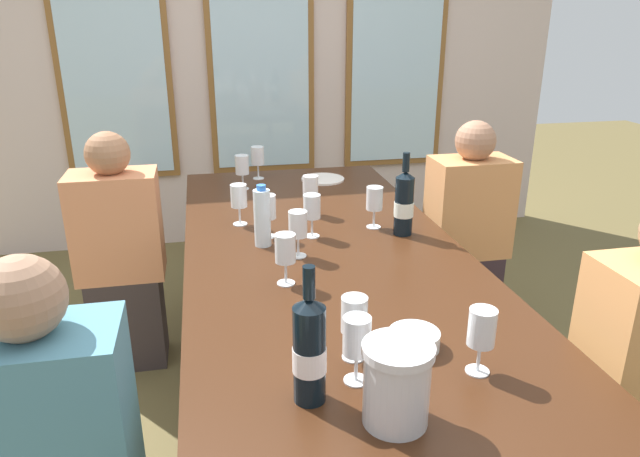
% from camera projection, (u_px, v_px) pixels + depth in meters
% --- Properties ---
extents(ground_plane, '(12.00, 12.00, 0.00)m').
position_uv_depth(ground_plane, '(330.00, 430.00, 2.35)').
color(ground_plane, brown).
extents(back_wall_with_windows, '(4.24, 0.10, 2.90)m').
position_uv_depth(back_wall_with_windows, '(259.00, 32.00, 3.88)').
color(back_wall_with_windows, beige).
rests_on(back_wall_with_windows, ground).
extents(dining_table, '(1.04, 2.63, 0.74)m').
position_uv_depth(dining_table, '(332.00, 277.00, 2.11)').
color(dining_table, '#3D2010').
rests_on(dining_table, ground).
extents(white_plate_0, '(0.23, 0.23, 0.01)m').
position_uv_depth(white_plate_0, '(323.00, 179.00, 3.09)').
color(white_plate_0, white).
rests_on(white_plate_0, dining_table).
extents(metal_pitcher, '(0.16, 0.16, 0.19)m').
position_uv_depth(metal_pitcher, '(397.00, 383.00, 1.24)').
color(metal_pitcher, silver).
rests_on(metal_pitcher, dining_table).
extents(wine_bottle_0, '(0.08, 0.08, 0.33)m').
position_uv_depth(wine_bottle_0, '(404.00, 203.00, 2.30)').
color(wine_bottle_0, black).
rests_on(wine_bottle_0, dining_table).
extents(wine_bottle_1, '(0.08, 0.08, 0.34)m').
position_uv_depth(wine_bottle_1, '(309.00, 350.00, 1.30)').
color(wine_bottle_1, black).
rests_on(wine_bottle_1, dining_table).
extents(tasting_bowl_1, '(0.14, 0.14, 0.05)m').
position_uv_depth(tasting_bowl_1, '(414.00, 340.00, 1.55)').
color(tasting_bowl_1, white).
rests_on(tasting_bowl_1, dining_table).
extents(water_bottle, '(0.06, 0.06, 0.24)m').
position_uv_depth(water_bottle, '(262.00, 217.00, 2.20)').
color(water_bottle, white).
rests_on(water_bottle, dining_table).
extents(wine_glass_0, '(0.07, 0.07, 0.17)m').
position_uv_depth(wine_glass_0, '(310.00, 188.00, 2.54)').
color(wine_glass_0, white).
rests_on(wine_glass_0, dining_table).
extents(wine_glass_1, '(0.07, 0.07, 0.17)m').
position_uv_depth(wine_glass_1, '(354.00, 316.00, 1.47)').
color(wine_glass_1, white).
rests_on(wine_glass_1, dining_table).
extents(wine_glass_2, '(0.07, 0.07, 0.17)m').
position_uv_depth(wine_glass_2, '(242.00, 166.00, 2.90)').
color(wine_glass_2, white).
rests_on(wine_glass_2, dining_table).
extents(wine_glass_3, '(0.07, 0.07, 0.17)m').
position_uv_depth(wine_glass_3, '(298.00, 225.00, 2.09)').
color(wine_glass_3, white).
rests_on(wine_glass_3, dining_table).
extents(wine_glass_4, '(0.07, 0.07, 0.17)m').
position_uv_depth(wine_glass_4, '(258.00, 157.00, 3.08)').
color(wine_glass_4, white).
rests_on(wine_glass_4, dining_table).
extents(wine_glass_5, '(0.07, 0.07, 0.17)m').
position_uv_depth(wine_glass_5, '(312.00, 209.00, 2.28)').
color(wine_glass_5, white).
rests_on(wine_glass_5, dining_table).
extents(wine_glass_6, '(0.07, 0.07, 0.17)m').
position_uv_depth(wine_glass_6, '(267.00, 209.00, 2.28)').
color(wine_glass_6, white).
rests_on(wine_glass_6, dining_table).
extents(wine_glass_7, '(0.07, 0.07, 0.17)m').
position_uv_depth(wine_glass_7, '(357.00, 337.00, 1.37)').
color(wine_glass_7, white).
rests_on(wine_glass_7, dining_table).
extents(wine_glass_8, '(0.07, 0.07, 0.17)m').
position_uv_depth(wine_glass_8, '(239.00, 197.00, 2.41)').
color(wine_glass_8, white).
rests_on(wine_glass_8, dining_table).
extents(wine_glass_9, '(0.07, 0.07, 0.17)m').
position_uv_depth(wine_glass_9, '(285.00, 250.00, 1.88)').
color(wine_glass_9, white).
rests_on(wine_glass_9, dining_table).
extents(wine_glass_10, '(0.07, 0.07, 0.17)m').
position_uv_depth(wine_glass_10, '(482.00, 329.00, 1.41)').
color(wine_glass_10, white).
rests_on(wine_glass_10, dining_table).
extents(wine_glass_11, '(0.07, 0.07, 0.17)m').
position_uv_depth(wine_glass_11, '(374.00, 199.00, 2.38)').
color(wine_glass_11, white).
rests_on(wine_glass_11, dining_table).
extents(seated_person_2, '(0.38, 0.24, 1.11)m').
position_uv_depth(seated_person_2, '(121.00, 259.00, 2.64)').
color(seated_person_2, '#372D2B').
rests_on(seated_person_2, ground).
extents(seated_person_3, '(0.38, 0.24, 1.11)m').
position_uv_depth(seated_person_3, '(466.00, 238.00, 2.89)').
color(seated_person_3, '#33252B').
rests_on(seated_person_3, ground).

